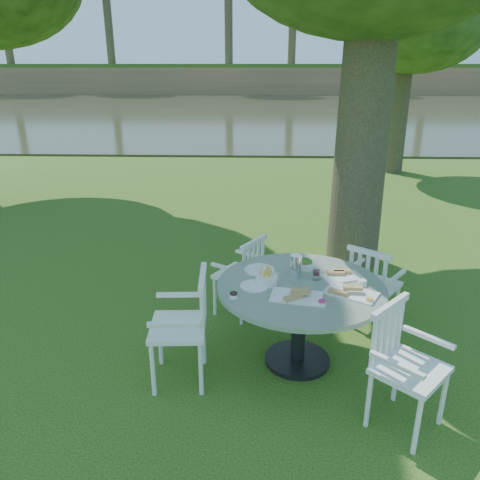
# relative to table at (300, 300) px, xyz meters

# --- Properties ---
(ground) EXTENTS (140.00, 140.00, 0.00)m
(ground) POSITION_rel_table_xyz_m (-0.53, 0.53, -0.60)
(ground) COLOR #20440E
(ground) RESTS_ON ground
(table) EXTENTS (1.37, 1.37, 0.74)m
(table) POSITION_rel_table_xyz_m (0.00, 0.00, 0.00)
(table) COLOR black
(table) RESTS_ON ground
(chair_ne) EXTENTS (0.58, 0.58, 0.84)m
(chair_ne) POSITION_rel_table_xyz_m (0.72, 0.59, -0.10)
(chair_ne) COLOR white
(chair_ne) RESTS_ON ground
(chair_nw) EXTENTS (0.56, 0.57, 0.83)m
(chair_nw) POSITION_rel_table_xyz_m (-0.48, 0.81, -0.10)
(chair_nw) COLOR white
(chair_nw) RESTS_ON ground
(chair_sw) EXTENTS (0.47, 0.50, 0.93)m
(chair_sw) POSITION_rel_table_xyz_m (-0.88, -0.26, -0.05)
(chair_sw) COLOR white
(chair_sw) RESTS_ON ground
(chair_se) EXTENTS (0.62, 0.62, 0.90)m
(chair_se) POSITION_rel_table_xyz_m (0.63, -0.67, -0.07)
(chair_se) COLOR white
(chair_se) RESTS_ON ground
(tableware) EXTENTS (1.18, 0.80, 0.20)m
(tableware) POSITION_rel_table_xyz_m (-0.03, 0.05, 0.18)
(tableware) COLOR white
(tableware) RESTS_ON table
(river) EXTENTS (100.00, 28.00, 0.12)m
(river) POSITION_rel_table_xyz_m (-0.53, 23.53, -0.60)
(river) COLOR #2E311D
(river) RESTS_ON ground
(far_bank) EXTENTS (100.00, 18.00, 15.20)m
(far_bank) POSITION_rel_table_xyz_m (-0.25, 41.64, 6.65)
(far_bank) COLOR olive
(far_bank) RESTS_ON ground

